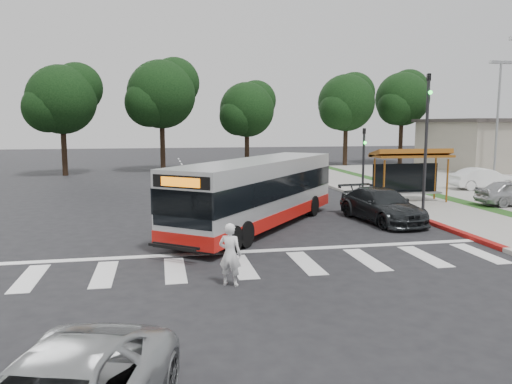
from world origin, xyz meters
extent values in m
plane|color=black|center=(0.00, 0.00, 0.00)|extent=(140.00, 140.00, 0.00)
cube|color=gray|center=(11.00, 8.00, 0.06)|extent=(4.00, 40.00, 0.12)
cube|color=#9E9991|center=(9.00, 8.00, 0.07)|extent=(0.30, 40.00, 0.15)
cube|color=maroon|center=(9.00, -2.00, 0.08)|extent=(0.32, 6.00, 0.15)
cube|color=#9F9685|center=(30.00, 22.00, 2.20)|extent=(14.00, 10.00, 4.40)
cube|color=#383330|center=(30.00, 22.00, 4.55)|extent=(14.60, 10.60, 0.30)
cube|color=silver|center=(0.00, -5.00, 0.01)|extent=(18.00, 2.60, 0.01)
cylinder|color=brown|center=(9.00, 4.40, 1.27)|extent=(0.10, 0.10, 2.30)
cylinder|color=brown|center=(12.60, 4.40, 1.27)|extent=(0.10, 0.10, 2.30)
cylinder|color=brown|center=(9.00, 5.60, 1.27)|extent=(0.10, 0.10, 2.30)
cylinder|color=brown|center=(12.60, 5.60, 1.27)|extent=(0.10, 0.10, 2.30)
cube|color=brown|center=(10.80, 5.00, 2.57)|extent=(4.20, 1.60, 0.12)
cube|color=brown|center=(10.80, 5.05, 2.72)|extent=(4.20, 1.32, 0.51)
cube|color=black|center=(10.80, 5.60, 1.32)|extent=(3.80, 0.06, 1.60)
cube|color=gray|center=(10.80, 5.00, 0.57)|extent=(3.60, 0.40, 0.08)
cylinder|color=black|center=(9.60, 1.50, 3.25)|extent=(0.14, 0.14, 6.50)
imported|color=black|center=(9.60, 1.50, 6.00)|extent=(0.16, 0.20, 1.00)
sphere|color=#19E533|center=(9.60, 1.32, 5.65)|extent=(0.18, 0.18, 0.18)
cylinder|color=black|center=(9.60, 8.50, 2.00)|extent=(0.14, 0.14, 4.00)
imported|color=black|center=(9.60, 8.50, 3.50)|extent=(0.16, 0.20, 1.00)
sphere|color=#19E533|center=(9.60, 8.32, 3.15)|extent=(0.18, 0.18, 0.18)
cylinder|color=gray|center=(24.00, 16.00, 4.60)|extent=(0.18, 0.18, 9.00)
cube|color=gray|center=(23.45, 16.00, 9.00)|extent=(0.80, 0.35, 0.22)
cube|color=gray|center=(24.55, 16.00, 9.00)|extent=(0.80, 0.35, 0.22)
cylinder|color=black|center=(16.00, 28.00, 2.30)|extent=(0.44, 0.44, 4.40)
sphere|color=black|center=(16.00, 28.00, 6.30)|extent=(5.60, 5.60, 5.60)
sphere|color=black|center=(17.12, 28.84, 7.30)|extent=(4.20, 4.20, 4.20)
sphere|color=black|center=(15.02, 27.30, 5.60)|extent=(3.92, 3.92, 3.92)
cylinder|color=black|center=(23.00, 30.00, 2.42)|extent=(0.44, 0.44, 4.84)
sphere|color=black|center=(23.00, 30.00, 6.82)|extent=(5.60, 5.60, 5.60)
sphere|color=black|center=(24.12, 30.84, 7.92)|extent=(4.20, 4.20, 4.20)
sphere|color=black|center=(22.02, 29.30, 6.05)|extent=(3.92, 3.92, 3.92)
cylinder|color=black|center=(-2.00, 26.00, 2.42)|extent=(0.44, 0.44, 4.84)
sphere|color=black|center=(-2.00, 26.00, 6.82)|extent=(6.00, 6.00, 6.00)
sphere|color=black|center=(-0.80, 26.90, 7.92)|extent=(4.50, 4.50, 4.50)
sphere|color=black|center=(-3.05, 25.25, 6.05)|extent=(4.20, 4.20, 4.20)
cylinder|color=black|center=(6.00, 28.00, 1.98)|extent=(0.44, 0.44, 3.96)
sphere|color=black|center=(6.00, 28.00, 5.58)|extent=(5.20, 5.20, 5.20)
sphere|color=black|center=(7.04, 28.78, 6.48)|extent=(3.90, 3.90, 3.90)
sphere|color=black|center=(5.09, 27.35, 4.95)|extent=(3.64, 3.64, 3.64)
cylinder|color=black|center=(-10.00, 24.00, 2.20)|extent=(0.44, 0.44, 4.40)
sphere|color=black|center=(-10.00, 24.00, 6.20)|extent=(5.60, 5.60, 5.60)
sphere|color=black|center=(-8.88, 24.84, 7.20)|extent=(4.20, 4.20, 4.20)
sphere|color=black|center=(-10.98, 23.30, 5.50)|extent=(3.92, 3.92, 3.92)
imported|color=white|center=(-0.60, -6.66, 0.85)|extent=(0.73, 0.64, 1.69)
imported|color=black|center=(7.16, 0.70, 0.73)|extent=(2.65, 5.22, 1.45)
imported|color=white|center=(18.01, 8.89, 0.77)|extent=(4.20, 1.77, 1.35)
camera|label=1|loc=(-2.39, -19.38, 4.28)|focal=35.00mm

